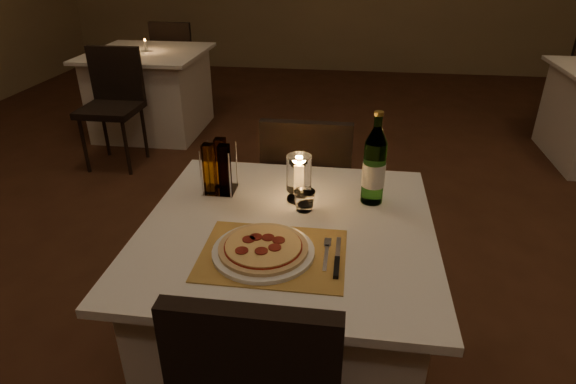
# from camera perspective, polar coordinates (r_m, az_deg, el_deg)

# --- Properties ---
(floor) EXTENTS (8.00, 10.00, 0.02)m
(floor) POSITION_cam_1_polar(r_m,az_deg,el_deg) (2.42, 6.89, -14.60)
(floor) COLOR #4A2818
(floor) RESTS_ON ground
(main_table) EXTENTS (1.00, 1.00, 0.74)m
(main_table) POSITION_cam_1_polar(r_m,az_deg,el_deg) (1.88, -0.09, -13.56)
(main_table) COLOR silver
(main_table) RESTS_ON ground
(chair_far) EXTENTS (0.42, 0.42, 0.90)m
(chair_far) POSITION_cam_1_polar(r_m,az_deg,el_deg) (2.37, 2.28, 1.04)
(chair_far) COLOR black
(chair_far) RESTS_ON ground
(placemat) EXTENTS (0.45, 0.34, 0.00)m
(placemat) POSITION_cam_1_polar(r_m,az_deg,el_deg) (1.51, -1.80, -7.42)
(placemat) COLOR #B68A3F
(placemat) RESTS_ON main_table
(plate) EXTENTS (0.32, 0.32, 0.01)m
(plate) POSITION_cam_1_polar(r_m,az_deg,el_deg) (1.51, -2.94, -7.04)
(plate) COLOR white
(plate) RESTS_ON placemat
(pizza) EXTENTS (0.28, 0.28, 0.02)m
(pizza) POSITION_cam_1_polar(r_m,az_deg,el_deg) (1.50, -2.96, -6.53)
(pizza) COLOR #D8B77F
(pizza) RESTS_ON plate
(fork) EXTENTS (0.02, 0.18, 0.00)m
(fork) POSITION_cam_1_polar(r_m,az_deg,el_deg) (1.52, 4.60, -7.04)
(fork) COLOR silver
(fork) RESTS_ON placemat
(knife) EXTENTS (0.02, 0.22, 0.01)m
(knife) POSITION_cam_1_polar(r_m,az_deg,el_deg) (1.47, 5.82, -8.37)
(knife) COLOR black
(knife) RESTS_ON placemat
(tumbler) EXTENTS (0.08, 0.08, 0.08)m
(tumbler) POSITION_cam_1_polar(r_m,az_deg,el_deg) (1.73, 1.97, -1.03)
(tumbler) COLOR white
(tumbler) RESTS_ON main_table
(water_bottle) EXTENTS (0.08, 0.08, 0.35)m
(water_bottle) POSITION_cam_1_polar(r_m,az_deg,el_deg) (1.77, 10.18, 2.94)
(water_bottle) COLOR #6CAD5D
(water_bottle) RESTS_ON main_table
(hurricane_candle) EXTENTS (0.09, 0.09, 0.18)m
(hurricane_candle) POSITION_cam_1_polar(r_m,az_deg,el_deg) (1.77, 1.31, 2.07)
(hurricane_candle) COLOR white
(hurricane_candle) RESTS_ON main_table
(cruet_caddy) EXTENTS (0.12, 0.12, 0.21)m
(cruet_caddy) POSITION_cam_1_polar(r_m,az_deg,el_deg) (1.85, -8.23, 2.70)
(cruet_caddy) COLOR white
(cruet_caddy) RESTS_ON main_table
(neighbor_table_left) EXTENTS (1.00, 1.00, 0.74)m
(neighbor_table_left) POSITION_cam_1_polar(r_m,az_deg,el_deg) (4.70, -15.85, 11.35)
(neighbor_table_left) COLOR silver
(neighbor_table_left) RESTS_ON ground
(neighbor_chair_la) EXTENTS (0.42, 0.42, 0.90)m
(neighbor_chair_la) POSITION_cam_1_polar(r_m,az_deg,el_deg) (4.04, -20.00, 10.75)
(neighbor_chair_la) COLOR black
(neighbor_chair_la) RESTS_ON ground
(neighbor_chair_lb) EXTENTS (0.42, 0.42, 0.90)m
(neighbor_chair_lb) POSITION_cam_1_polar(r_m,az_deg,el_deg) (5.31, -13.13, 15.40)
(neighbor_chair_lb) COLOR black
(neighbor_chair_lb) RESTS_ON ground
(neighbor_candle_left) EXTENTS (0.03, 0.03, 0.11)m
(neighbor_candle_left) POSITION_cam_1_polar(r_m,az_deg,el_deg) (4.61, -16.53, 16.28)
(neighbor_candle_left) COLOR white
(neighbor_candle_left) RESTS_ON neighbor_table_left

